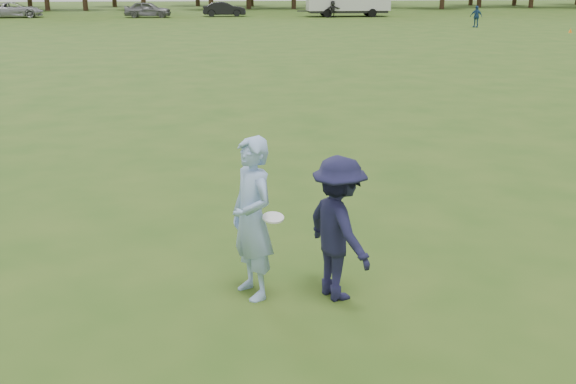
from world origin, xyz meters
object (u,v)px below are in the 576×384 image
at_px(player_far_b, 476,16).
at_px(car_e, 148,9).
at_px(car_c, 15,10).
at_px(car_f, 224,9).
at_px(defender, 339,228).
at_px(player_far_d, 333,9).
at_px(field_cone, 570,31).
at_px(thrower, 252,219).

xyz_separation_m(player_far_b, car_e, (-26.94, 15.11, -0.08)).
distance_m(player_far_b, car_c, 42.76).
distance_m(car_e, car_f, 7.39).
height_order(defender, car_c, defender).
xyz_separation_m(player_far_d, car_e, (-17.69, 1.86, -0.04)).
xyz_separation_m(car_c, field_cone, (44.58, -21.64, -0.57)).
height_order(car_c, field_cone, car_c).
bearing_deg(thrower, defender, 56.36).
relative_size(car_c, field_cone, 17.27).
bearing_deg(player_far_d, field_cone, -79.53).
height_order(defender, field_cone, defender).
bearing_deg(player_far_d, defender, -125.59).
height_order(defender, car_e, defender).
xyz_separation_m(car_c, car_f, (20.00, 0.00, -0.03)).
distance_m(player_far_b, car_f, 25.38).
bearing_deg(car_e, car_f, -77.93).
bearing_deg(player_far_d, thrower, -126.66).
bearing_deg(car_f, player_far_b, -130.18).
height_order(player_far_b, car_e, player_far_b).
xyz_separation_m(defender, car_f, (-1.22, 60.97, -0.25)).
height_order(car_e, field_cone, car_e).
bearing_deg(player_far_b, car_f, -175.90).
height_order(player_far_b, car_f, player_far_b).
height_order(player_far_d, car_f, player_far_d).
bearing_deg(thrower, field_cone, 121.91).
relative_size(player_far_b, car_c, 0.32).
relative_size(thrower, car_e, 0.48).
relative_size(car_e, field_cone, 14.69).
bearing_deg(player_far_d, car_e, 147.35).
xyz_separation_m(thrower, player_far_b, (19.49, 44.72, -0.23)).
bearing_deg(player_far_d, car_f, 137.98).
xyz_separation_m(player_far_b, car_f, (-19.62, 16.10, -0.14)).
bearing_deg(car_c, defender, -167.56).
xyz_separation_m(defender, car_c, (-21.22, 60.97, -0.22)).
distance_m(thrower, player_far_b, 48.79).
height_order(player_far_d, field_cone, player_far_d).
xyz_separation_m(car_f, field_cone, (24.58, -21.64, -0.54)).
bearing_deg(car_f, player_far_d, -106.17).
height_order(car_f, field_cone, car_f).
height_order(car_c, car_f, car_c).
bearing_deg(car_e, player_far_b, -114.91).
distance_m(car_c, car_e, 12.71).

